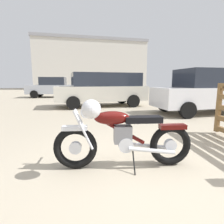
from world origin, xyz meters
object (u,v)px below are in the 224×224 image
Objects in this scene: vintage_motorcycle at (121,136)px; red_hatchback_near at (205,91)px; white_estate_far at (103,88)px; pale_sedan_back at (53,87)px.

red_hatchback_near reaches higher than vintage_motorcycle.
vintage_motorcycle is 7.12m from white_estate_far.
white_estate_far reaches higher than vintage_motorcycle.
vintage_motorcycle is 0.48× the size of pale_sedan_back.
vintage_motorcycle is at bearing 78.72° from white_estate_far.
white_estate_far is (-3.67, 3.12, 0.02)m from red_hatchback_near.
red_hatchback_near reaches higher than pale_sedan_back.
vintage_motorcycle is 13.84m from pale_sedan_back.
vintage_motorcycle is 0.43× the size of white_estate_far.
pale_sedan_back is (-6.82, 9.71, -0.08)m from red_hatchback_near.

